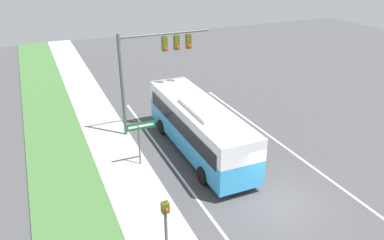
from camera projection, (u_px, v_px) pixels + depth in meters
ground_plane at (279, 201)px, 18.30m from camera, size 80.00×80.00×0.00m
sidewalk at (159, 236)px, 16.00m from camera, size 2.80×80.00×0.12m
lane_divider_near at (213, 221)px, 16.98m from camera, size 0.14×30.00×0.01m
lane_divider_far at (336, 184)px, 19.62m from camera, size 0.14×30.00×0.01m
bus at (199, 125)px, 22.00m from camera, size 2.67×10.30×3.29m
signal_gantry at (152, 60)px, 23.34m from camera, size 6.01×0.41×6.70m
pedestrian_signal at (166, 221)px, 14.11m from camera, size 0.28×0.34×2.75m
street_sign at (140, 134)px, 20.51m from camera, size 1.67×0.08×2.71m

